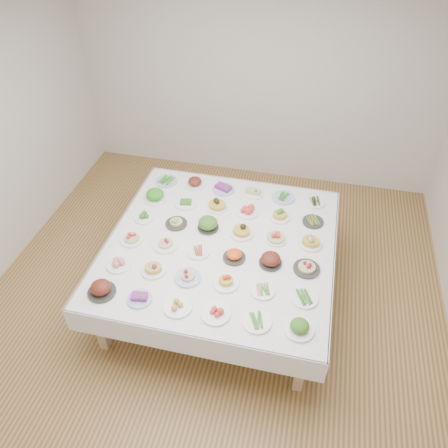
% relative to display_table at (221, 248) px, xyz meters
% --- Properties ---
extents(room_envelope, '(5.02, 5.02, 2.81)m').
position_rel_display_table_xyz_m(room_envelope, '(-0.06, -0.06, 1.15)').
color(room_envelope, '#A37B44').
rests_on(room_envelope, ground).
extents(display_table, '(2.30, 2.30, 0.75)m').
position_rel_display_table_xyz_m(display_table, '(0.00, 0.00, 0.00)').
color(display_table, white).
rests_on(display_table, ground).
extents(dish_0, '(0.25, 0.25, 0.15)m').
position_rel_display_table_xyz_m(dish_0, '(-0.89, -0.88, 0.14)').
color(dish_0, '#2E2B29').
rests_on(dish_0, display_table).
extents(dish_1, '(0.22, 0.22, 0.09)m').
position_rel_display_table_xyz_m(dish_1, '(-0.53, -0.88, 0.10)').
color(dish_1, '#4C66B2').
rests_on(dish_1, display_table).
extents(dish_2, '(0.25, 0.25, 0.11)m').
position_rel_display_table_xyz_m(dish_2, '(-0.17, -0.88, 0.11)').
color(dish_2, white).
rests_on(dish_2, display_table).
extents(dish_3, '(0.25, 0.25, 0.10)m').
position_rel_display_table_xyz_m(dish_3, '(0.17, -0.88, 0.10)').
color(dish_3, white).
rests_on(dish_3, display_table).
extents(dish_4, '(0.25, 0.25, 0.06)m').
position_rel_display_table_xyz_m(dish_4, '(0.53, -0.88, 0.09)').
color(dish_4, white).
rests_on(dish_4, display_table).
extents(dish_5, '(0.25, 0.25, 0.13)m').
position_rel_display_table_xyz_m(dish_5, '(0.88, -0.88, 0.12)').
color(dish_5, white).
rests_on(dish_5, display_table).
extents(dish_6, '(0.24, 0.24, 0.10)m').
position_rel_display_table_xyz_m(dish_6, '(-0.88, -0.53, 0.10)').
color(dish_6, white).
rests_on(dish_6, display_table).
extents(dish_7, '(0.23, 0.23, 0.14)m').
position_rel_display_table_xyz_m(dish_7, '(-0.53, -0.52, 0.13)').
color(dish_7, white).
rests_on(dish_7, display_table).
extents(dish_8, '(0.24, 0.24, 0.12)m').
position_rel_display_table_xyz_m(dish_8, '(-0.18, -0.54, 0.12)').
color(dish_8, '#4C66B2').
rests_on(dish_8, display_table).
extents(dish_9, '(0.24, 0.24, 0.12)m').
position_rel_display_table_xyz_m(dish_9, '(0.18, -0.52, 0.12)').
color(dish_9, white).
rests_on(dish_9, display_table).
extents(dish_10, '(0.22, 0.22, 0.05)m').
position_rel_display_table_xyz_m(dish_10, '(0.52, -0.53, 0.08)').
color(dish_10, white).
rests_on(dish_10, display_table).
extents(dish_11, '(0.28, 0.26, 0.06)m').
position_rel_display_table_xyz_m(dish_11, '(0.90, -0.53, 0.09)').
color(dish_11, white).
rests_on(dish_11, display_table).
extents(dish_12, '(0.23, 0.23, 0.12)m').
position_rel_display_table_xyz_m(dish_12, '(-0.89, -0.17, 0.12)').
color(dish_12, white).
rests_on(dish_12, display_table).
extents(dish_13, '(0.25, 0.25, 0.12)m').
position_rel_display_table_xyz_m(dish_13, '(-0.53, -0.17, 0.12)').
color(dish_13, white).
rests_on(dish_13, display_table).
extents(dish_14, '(0.23, 0.23, 0.05)m').
position_rel_display_table_xyz_m(dish_14, '(-0.18, -0.18, 0.08)').
color(dish_14, white).
rests_on(dish_14, display_table).
extents(dish_15, '(0.22, 0.22, 0.11)m').
position_rel_display_table_xyz_m(dish_15, '(0.18, -0.18, 0.11)').
color(dish_15, '#2E2B29').
rests_on(dish_15, display_table).
extents(dish_16, '(0.26, 0.26, 0.14)m').
position_rel_display_table_xyz_m(dish_16, '(0.54, -0.17, 0.14)').
color(dish_16, '#2E2B29').
rests_on(dish_16, display_table).
extents(dish_17, '(0.25, 0.25, 0.13)m').
position_rel_display_table_xyz_m(dish_17, '(0.88, -0.17, 0.12)').
color(dish_17, '#2E2B29').
rests_on(dish_17, display_table).
extents(dish_18, '(0.22, 0.22, 0.08)m').
position_rel_display_table_xyz_m(dish_18, '(-0.90, 0.18, 0.10)').
color(dish_18, white).
rests_on(dish_18, display_table).
extents(dish_19, '(0.23, 0.23, 0.12)m').
position_rel_display_table_xyz_m(dish_19, '(-0.53, 0.17, 0.12)').
color(dish_19, '#2E2B29').
rests_on(dish_19, display_table).
extents(dish_20, '(0.26, 0.26, 0.14)m').
position_rel_display_table_xyz_m(dish_20, '(-0.18, 0.18, 0.13)').
color(dish_20, '#2E2B29').
rests_on(dish_20, display_table).
extents(dish_21, '(0.27, 0.26, 0.15)m').
position_rel_display_table_xyz_m(dish_21, '(0.18, 0.18, 0.14)').
color(dish_21, white).
rests_on(dish_21, display_table).
extents(dish_22, '(0.24, 0.24, 0.13)m').
position_rel_display_table_xyz_m(dish_22, '(0.54, 0.17, 0.13)').
color(dish_22, white).
rests_on(dish_22, display_table).
extents(dish_23, '(0.23, 0.23, 0.15)m').
position_rel_display_table_xyz_m(dish_23, '(0.89, 0.18, 0.13)').
color(dish_23, white).
rests_on(dish_23, display_table).
extents(dish_24, '(0.28, 0.28, 0.16)m').
position_rel_display_table_xyz_m(dish_24, '(-0.89, 0.53, 0.14)').
color(dish_24, white).
rests_on(dish_24, display_table).
extents(dish_25, '(0.24, 0.24, 0.10)m').
position_rel_display_table_xyz_m(dish_25, '(-0.53, 0.52, 0.10)').
color(dish_25, white).
rests_on(dish_25, display_table).
extents(dish_26, '(0.24, 0.23, 0.15)m').
position_rel_display_table_xyz_m(dish_26, '(-0.17, 0.54, 0.14)').
color(dish_26, white).
rests_on(dish_26, display_table).
extents(dish_27, '(0.23, 0.23, 0.10)m').
position_rel_display_table_xyz_m(dish_27, '(0.17, 0.53, 0.11)').
color(dish_27, white).
rests_on(dish_27, display_table).
extents(dish_28, '(0.22, 0.22, 0.13)m').
position_rel_display_table_xyz_m(dish_28, '(0.53, 0.53, 0.12)').
color(dish_28, white).
rests_on(dish_28, display_table).
extents(dish_29, '(0.22, 0.22, 0.05)m').
position_rel_display_table_xyz_m(dish_29, '(0.89, 0.54, 0.08)').
color(dish_29, '#2E2B29').
rests_on(dish_29, display_table).
extents(dish_30, '(0.25, 0.25, 0.06)m').
position_rel_display_table_xyz_m(dish_30, '(-0.88, 0.88, 0.09)').
color(dish_30, '#4C66B2').
rests_on(dish_30, display_table).
extents(dish_31, '(0.24, 0.24, 0.12)m').
position_rel_display_table_xyz_m(dish_31, '(-0.53, 0.89, 0.12)').
color(dish_31, white).
rests_on(dish_31, display_table).
extents(dish_32, '(0.25, 0.25, 0.11)m').
position_rel_display_table_xyz_m(dish_32, '(-0.18, 0.88, 0.11)').
color(dish_32, '#4C66B2').
rests_on(dish_32, display_table).
extents(dish_33, '(0.23, 0.23, 0.10)m').
position_rel_display_table_xyz_m(dish_33, '(0.17, 0.88, 0.11)').
color(dish_33, white).
rests_on(dish_33, display_table).
extents(dish_34, '(0.26, 0.26, 0.06)m').
position_rel_display_table_xyz_m(dish_34, '(0.52, 0.88, 0.09)').
color(dish_34, '#4C66B2').
rests_on(dish_34, display_table).
extents(dish_35, '(0.22, 0.22, 0.05)m').
position_rel_display_table_xyz_m(dish_35, '(0.88, 0.88, 0.08)').
color(dish_35, white).
rests_on(dish_35, display_table).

